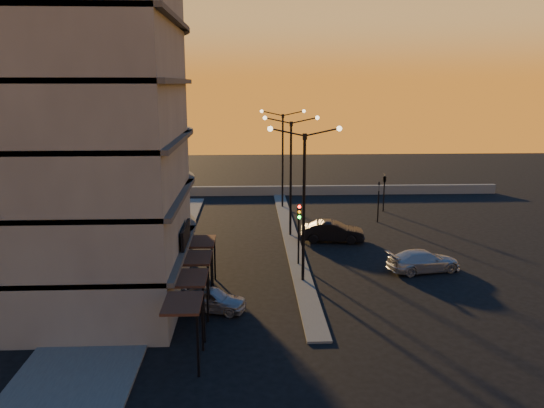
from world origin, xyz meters
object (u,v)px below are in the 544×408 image
(car_hatchback, at_px, (210,299))
(car_sedan, at_px, (332,231))
(streetlamp_mid, at_px, (291,167))
(traffic_light_main, at_px, (299,224))
(car_wagon, at_px, (424,261))

(car_hatchback, height_order, car_sedan, car_sedan)
(streetlamp_mid, height_order, traffic_light_main, streetlamp_mid)
(traffic_light_main, relative_size, car_hatchback, 1.10)
(traffic_light_main, bearing_deg, car_hatchback, -127.92)
(car_wagon, bearing_deg, car_hatchback, 100.82)
(traffic_light_main, xyz_separation_m, car_wagon, (8.00, -1.31, -2.19))
(streetlamp_mid, bearing_deg, car_sedan, -27.23)
(streetlamp_mid, height_order, car_wagon, streetlamp_mid)
(streetlamp_mid, height_order, car_sedan, streetlamp_mid)
(traffic_light_main, distance_m, car_hatchback, 9.03)
(streetlamp_mid, xyz_separation_m, car_sedan, (3.12, -1.61, -4.80))
(car_hatchback, xyz_separation_m, car_wagon, (13.38, 5.59, 0.03))
(car_hatchback, bearing_deg, car_wagon, -53.00)
(streetlamp_mid, bearing_deg, car_hatchback, -110.97)
(traffic_light_main, bearing_deg, car_sedan, 60.50)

